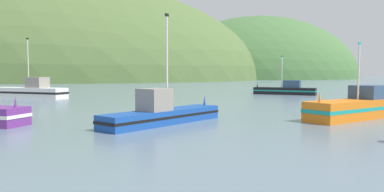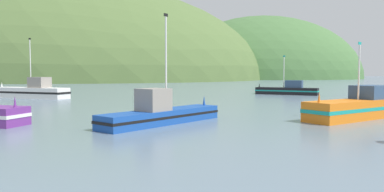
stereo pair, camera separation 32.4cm
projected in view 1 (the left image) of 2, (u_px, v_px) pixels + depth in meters
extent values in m
ellipsoid|color=#516B38|center=(78.00, 80.00, 174.63)|extent=(174.16, 139.33, 87.24)
ellipsoid|color=#47703D|center=(259.00, 79.00, 204.39)|extent=(109.79, 87.83, 68.52)
cube|color=#19479E|center=(164.00, 117.00, 23.92)|extent=(8.55, 7.58, 0.91)
cube|color=black|center=(164.00, 116.00, 23.91)|extent=(8.64, 7.66, 0.16)
cone|color=#19479E|center=(204.00, 100.00, 27.25)|extent=(0.28, 0.28, 0.70)
cube|color=gray|center=(154.00, 100.00, 23.19)|extent=(2.43, 2.42, 1.42)
cylinder|color=silver|center=(167.00, 63.00, 23.95)|extent=(0.12, 0.12, 6.06)
cube|color=black|center=(167.00, 15.00, 23.74)|extent=(0.30, 0.25, 0.20)
cone|color=#6B2D84|center=(15.00, 102.00, 22.49)|extent=(0.27, 0.27, 0.70)
cube|color=white|center=(28.00, 93.00, 47.75)|extent=(10.61, 7.78, 1.38)
cube|color=black|center=(28.00, 92.00, 47.74)|extent=(10.72, 7.86, 0.25)
cube|color=gray|center=(37.00, 82.00, 47.11)|extent=(2.96, 2.83, 1.38)
cylinder|color=silver|center=(28.00, 64.00, 47.47)|extent=(0.12, 0.12, 6.23)
cube|color=black|center=(27.00, 39.00, 47.26)|extent=(0.32, 0.21, 0.20)
cube|color=orange|center=(360.00, 109.00, 26.79)|extent=(10.43, 6.29, 1.38)
cube|color=teal|center=(360.00, 108.00, 26.79)|extent=(10.53, 6.35, 0.25)
cone|color=orange|center=(320.00, 97.00, 23.99)|extent=(0.26, 0.26, 0.70)
cube|color=#334C6B|center=(371.00, 92.00, 27.54)|extent=(3.45, 3.01, 1.01)
cylinder|color=silver|center=(359.00, 72.00, 26.46)|extent=(0.12, 0.12, 3.94)
cube|color=teal|center=(360.00, 43.00, 26.32)|extent=(0.34, 0.17, 0.20)
cube|color=black|center=(284.00, 91.00, 55.47)|extent=(8.36, 7.06, 1.07)
cube|color=teal|center=(284.00, 91.00, 55.46)|extent=(8.44, 7.13, 0.19)
cone|color=black|center=(257.00, 85.00, 57.33)|extent=(0.28, 0.28, 0.70)
cube|color=#334C6B|center=(292.00, 84.00, 54.89)|extent=(2.73, 2.52, 1.12)
cylinder|color=silver|center=(282.00, 72.00, 55.47)|extent=(0.12, 0.12, 4.63)
cube|color=teal|center=(282.00, 56.00, 55.32)|extent=(0.30, 0.24, 0.20)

